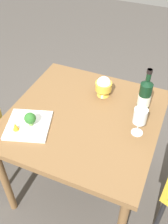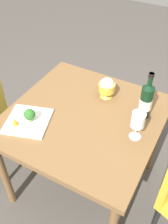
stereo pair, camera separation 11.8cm
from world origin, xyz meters
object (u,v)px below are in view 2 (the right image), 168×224
at_px(wine_glass, 138,120).
at_px(carrot_garnish_left, 15,122).
at_px(serving_plate, 28,121).
at_px(broccoli_floret, 30,115).
at_px(rice_bowl, 107,87).
at_px(wine_bottle, 146,100).

relative_size(wine_glass, carrot_garnish_left, 3.52).
bearing_deg(serving_plate, carrot_garnish_left, 148.39).
bearing_deg(broccoli_floret, rice_bowl, -32.65).
height_order(wine_bottle, serving_plate, wine_bottle).
height_order(wine_bottle, carrot_garnish_left, wine_bottle).
distance_m(wine_glass, serving_plate, 0.65).
bearing_deg(serving_plate, broccoli_floret, -78.20).
bearing_deg(wine_bottle, broccoli_floret, 124.55).
bearing_deg(serving_plate, wine_bottle, -56.03).
bearing_deg(wine_bottle, wine_glass, -174.30).
bearing_deg(broccoli_floret, carrot_garnish_left, 139.81).
height_order(serving_plate, broccoli_floret, broccoli_floret).
relative_size(wine_glass, broccoli_floret, 2.09).
bearing_deg(serving_plate, wine_glass, -71.73).
distance_m(rice_bowl, serving_plate, 0.55).
bearing_deg(wine_glass, carrot_garnish_left, 112.32).
distance_m(wine_bottle, serving_plate, 0.71).
relative_size(wine_bottle, serving_plate, 0.98).
height_order(wine_bottle, rice_bowl, wine_bottle).
bearing_deg(carrot_garnish_left, broccoli_floret, -40.19).
bearing_deg(rice_bowl, wine_glass, -130.03).
height_order(wine_glass, serving_plate, wine_glass).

